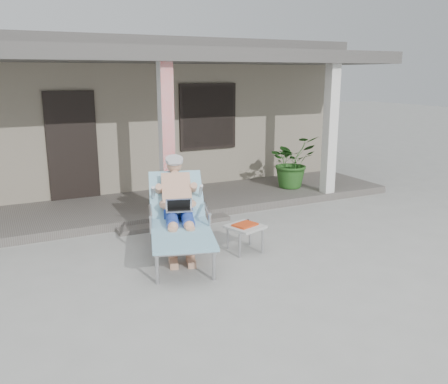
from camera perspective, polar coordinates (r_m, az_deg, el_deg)
ground at (r=6.67m, az=-0.31°, el=-8.54°), size 60.00×60.00×0.00m
house at (r=12.37m, az=-13.75°, el=9.50°), size 10.40×5.40×3.30m
porch_deck at (r=9.30m, az=-8.41°, el=-1.63°), size 10.00×2.00×0.15m
porch_overhang at (r=8.91m, az=-8.94°, el=15.34°), size 10.00×2.30×2.85m
porch_step at (r=8.26m, az=-5.93°, el=-3.83°), size 2.00×0.30×0.07m
lounger at (r=6.86m, az=-5.52°, el=-0.30°), size 1.38×2.25×1.42m
side_table at (r=6.99m, az=2.54°, el=-4.36°), size 0.60×0.60×0.43m
potted_palm at (r=10.38m, az=8.16°, el=3.65°), size 1.08×0.96×1.13m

